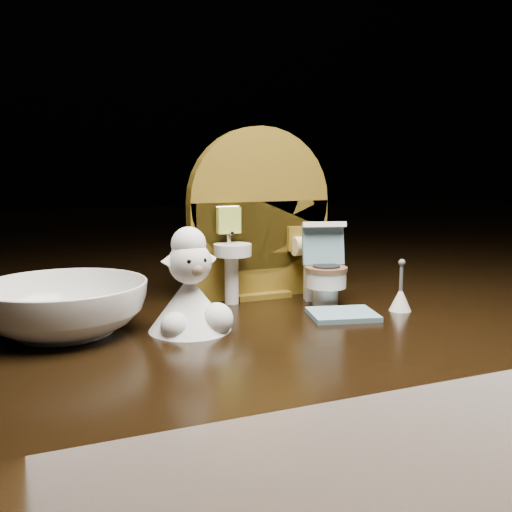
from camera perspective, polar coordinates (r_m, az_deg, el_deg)
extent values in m
cube|color=black|center=(0.48, 3.37, -11.49)|extent=(2.50, 2.50, 0.10)
cube|color=brown|center=(0.51, 0.30, 0.70)|extent=(0.13, 0.02, 0.09)
cylinder|color=brown|center=(0.51, 0.31, 5.51)|extent=(0.13, 0.02, 0.13)
cube|color=brown|center=(0.52, 0.30, -3.73)|extent=(0.05, 0.04, 0.01)
cylinder|color=white|center=(0.49, -2.47, -2.24)|extent=(0.01, 0.01, 0.04)
cylinder|color=white|center=(0.48, -2.36, 0.62)|extent=(0.03, 0.03, 0.01)
cylinder|color=silver|center=(0.49, -2.74, 1.93)|extent=(0.00, 0.00, 0.01)
cube|color=#B0C547|center=(0.49, -2.75, 3.57)|extent=(0.02, 0.01, 0.02)
cube|color=brown|center=(0.52, 4.42, 1.76)|extent=(0.02, 0.01, 0.02)
cylinder|color=beige|center=(0.51, 4.72, 1.01)|extent=(0.02, 0.02, 0.02)
cylinder|color=white|center=(0.49, 6.92, -3.95)|extent=(0.02, 0.02, 0.02)
cylinder|color=white|center=(0.48, 7.03, -2.28)|extent=(0.03, 0.03, 0.01)
cylinder|color=brown|center=(0.48, 7.05, -1.30)|extent=(0.04, 0.04, 0.00)
cube|color=white|center=(0.50, 6.50, -2.01)|extent=(0.03, 0.02, 0.04)
cube|color=#658C9D|center=(0.49, 6.72, 1.18)|extent=(0.04, 0.02, 0.04)
cube|color=white|center=(0.49, 6.84, 3.14)|extent=(0.04, 0.02, 0.01)
cylinder|color=#AAC54A|center=(0.50, 7.44, 1.00)|extent=(0.01, 0.01, 0.01)
cube|color=#658C9D|center=(0.45, 8.66, -5.80)|extent=(0.06, 0.05, 0.00)
cone|color=white|center=(0.48, 14.25, -4.17)|extent=(0.02, 0.02, 0.02)
cylinder|color=#59595B|center=(0.48, 14.33, -2.07)|extent=(0.00, 0.00, 0.02)
sphere|color=#59595B|center=(0.47, 14.39, -0.64)|extent=(0.01, 0.01, 0.01)
cone|color=white|center=(0.41, -6.65, -4.69)|extent=(0.06, 0.06, 0.04)
sphere|color=white|center=(0.41, -3.96, -6.32)|extent=(0.02, 0.02, 0.02)
sphere|color=white|center=(0.40, -8.11, -6.95)|extent=(0.02, 0.02, 0.02)
sphere|color=silver|center=(0.40, -6.63, -0.66)|extent=(0.03, 0.03, 0.03)
sphere|color=#9D8461|center=(0.39, -6.03, -1.32)|extent=(0.01, 0.01, 0.01)
sphere|color=white|center=(0.40, -6.76, 1.19)|extent=(0.02, 0.02, 0.02)
cone|color=silver|center=(0.40, -8.58, -0.21)|extent=(0.01, 0.01, 0.01)
cone|color=silver|center=(0.41, -4.94, 0.08)|extent=(0.01, 0.01, 0.01)
sphere|color=black|center=(0.39, -6.70, -0.56)|extent=(0.00, 0.00, 0.00)
sphere|color=black|center=(0.39, -5.23, -0.44)|extent=(0.00, 0.00, 0.00)
imported|color=white|center=(0.42, -18.64, -4.95)|extent=(0.14, 0.14, 0.04)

